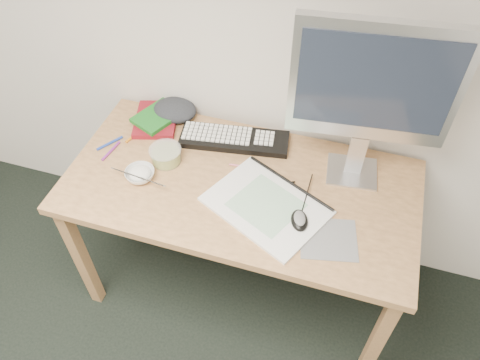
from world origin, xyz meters
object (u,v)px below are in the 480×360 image
object	(u,v)px
desk	(240,197)
sketchpad	(266,206)
rice_bowl	(140,174)
keyboard	(234,139)
monitor	(373,88)

from	to	relation	value
desk	sketchpad	bearing A→B (deg)	-33.42
rice_bowl	desk	bearing A→B (deg)	12.64
desk	sketchpad	world-z (taller)	sketchpad
keyboard	monitor	distance (m)	0.65
desk	rice_bowl	size ratio (longest dim) A/B	11.79
desk	sketchpad	size ratio (longest dim) A/B	3.25
desk	sketchpad	xyz separation A→B (m)	(0.13, -0.08, 0.09)
keyboard	monitor	size ratio (longest dim) A/B	0.70
desk	rice_bowl	bearing A→B (deg)	-167.36
desk	rice_bowl	world-z (taller)	rice_bowl
monitor	rice_bowl	xyz separation A→B (m)	(-0.81, -0.28, -0.40)
desk	monitor	size ratio (longest dim) A/B	2.10
desk	keyboard	distance (m)	0.26
desk	keyboard	xyz separation A→B (m)	(-0.10, 0.22, 0.10)
rice_bowl	sketchpad	bearing A→B (deg)	0.39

